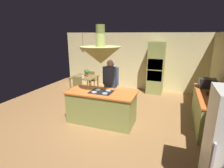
{
  "coord_description": "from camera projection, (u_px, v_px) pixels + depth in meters",
  "views": [
    {
      "loc": [
        1.91,
        -4.54,
        2.49
      ],
      "look_at": [
        0.1,
        0.4,
        1.0
      ],
      "focal_mm": 28.47,
      "sensor_mm": 36.0,
      "label": 1
    }
  ],
  "objects": [
    {
      "name": "chair_by_back_wall",
      "position": [
        92.0,
        79.0,
        8.17
      ],
      "size": [
        0.4,
        0.4,
        0.87
      ],
      "rotation": [
        0.0,
        0.0,
        3.14
      ],
      "color": "olive",
      "rests_on": "ground"
    },
    {
      "name": "canister_sugar",
      "position": [
        213.0,
        96.0,
        4.41
      ],
      "size": [
        0.13,
        0.13,
        0.14
      ],
      "primitive_type": "cylinder",
      "color": "silver",
      "rests_on": "counter_run_right"
    },
    {
      "name": "range_hood",
      "position": [
        101.0,
        54.0,
        4.7
      ],
      "size": [
        1.1,
        1.1,
        1.0
      ],
      "color": "#8C934C"
    },
    {
      "name": "kitchen_island",
      "position": [
        102.0,
        107.0,
        5.11
      ],
      "size": [
        1.94,
        0.89,
        0.94
      ],
      "color": "#8C934C",
      "rests_on": "ground"
    },
    {
      "name": "counter_run_right",
      "position": [
        208.0,
        110.0,
        4.89
      ],
      "size": [
        0.73,
        2.25,
        0.92
      ],
      "color": "#8C934C",
      "rests_on": "ground"
    },
    {
      "name": "ground",
      "position": [
        104.0,
        119.0,
        5.42
      ],
      "size": [
        8.16,
        8.16,
        0.0
      ],
      "primitive_type": "plane",
      "color": "#9E7042"
    },
    {
      "name": "potted_plant_on_table",
      "position": [
        87.0,
        72.0,
        7.47
      ],
      "size": [
        0.2,
        0.2,
        0.3
      ],
      "color": "#99382D",
      "rests_on": "dining_table"
    },
    {
      "name": "chair_facing_island",
      "position": [
        76.0,
        86.0,
        6.95
      ],
      "size": [
        0.4,
        0.4,
        0.87
      ],
      "color": "olive",
      "rests_on": "ground"
    },
    {
      "name": "wall_back",
      "position": [
        133.0,
        61.0,
        8.18
      ],
      "size": [
        6.8,
        0.1,
        2.55
      ],
      "primitive_type": "cube",
      "color": "beige",
      "rests_on": "ground"
    },
    {
      "name": "pendant_light_over_table",
      "position": [
        83.0,
        50.0,
        7.19
      ],
      "size": [
        0.32,
        0.32,
        0.82
      ],
      "color": "beige"
    },
    {
      "name": "canister_flour",
      "position": [
        214.0,
        98.0,
        4.24
      ],
      "size": [
        0.11,
        0.11,
        0.16
      ],
      "primitive_type": "cylinder",
      "color": "silver",
      "rests_on": "counter_run_right"
    },
    {
      "name": "oven_tower",
      "position": [
        156.0,
        68.0,
        7.5
      ],
      "size": [
        0.66,
        0.62,
        2.19
      ],
      "color": "#8C934C",
      "rests_on": "ground"
    },
    {
      "name": "person_at_island",
      "position": [
        111.0,
        83.0,
        5.6
      ],
      "size": [
        0.53,
        0.23,
        1.74
      ],
      "color": "tan",
      "rests_on": "ground"
    },
    {
      "name": "dining_table",
      "position": [
        84.0,
        79.0,
        7.52
      ],
      "size": [
        1.02,
        0.91,
        0.76
      ],
      "color": "olive",
      "rests_on": "ground"
    },
    {
      "name": "cup_on_table",
      "position": [
        83.0,
        77.0,
        7.25
      ],
      "size": [
        0.07,
        0.07,
        0.09
      ],
      "primitive_type": "cylinder",
      "color": "white",
      "rests_on": "dining_table"
    },
    {
      "name": "microwave_on_counter",
      "position": [
        207.0,
        83.0,
        5.33
      ],
      "size": [
        0.46,
        0.36,
        0.28
      ],
      "primitive_type": "cube",
      "color": "#232326",
      "rests_on": "counter_run_right"
    }
  ]
}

